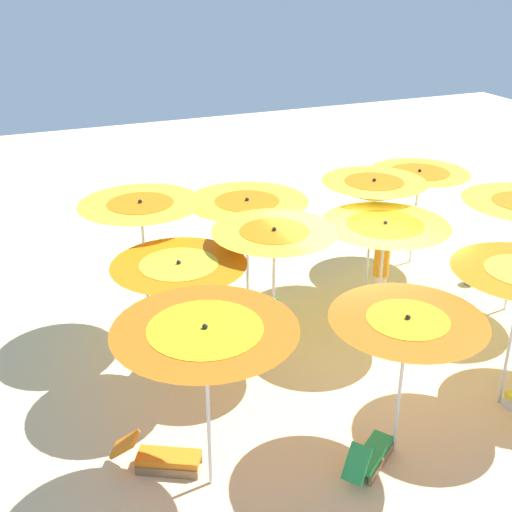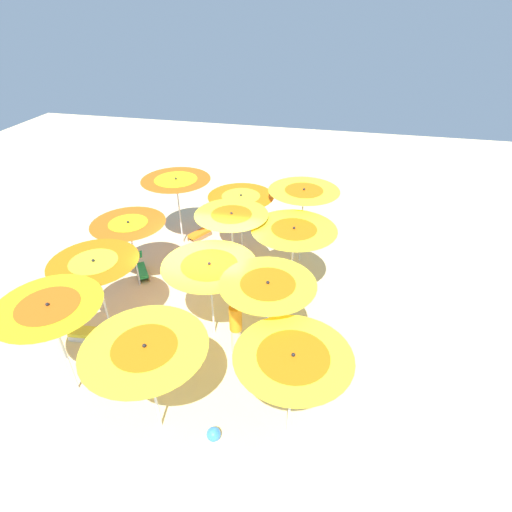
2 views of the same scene
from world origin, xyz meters
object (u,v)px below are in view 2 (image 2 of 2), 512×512
beach_umbrella_1 (241,201)px  beachgoer_0 (236,326)px  beach_umbrella_9 (293,362)px  beach_umbrella_10 (146,354)px  beach_umbrella_8 (95,269)px  beach_ball (214,434)px  beach_umbrella_11 (50,312)px  beach_umbrella_3 (294,236)px  beach_umbrella_7 (210,270)px  beach_umbrella_6 (268,291)px  beach_umbrella_4 (232,220)px  beach_umbrella_5 (129,228)px  beach_umbrella_2 (177,185)px  lounger_0 (254,285)px  lounger_2 (141,268)px  lounger_1 (201,232)px  beach_umbrella_0 (304,196)px  lounger_3 (84,331)px

beach_umbrella_1 → beachgoer_0: 4.46m
beach_umbrella_9 → beach_umbrella_10: beach_umbrella_10 is taller
beach_umbrella_8 → beach_ball: bearing=-32.6°
beach_umbrella_11 → beach_umbrella_3: bearing=45.5°
beach_umbrella_1 → beach_umbrella_7: bearing=-86.8°
beach_umbrella_3 → beach_umbrella_6: bearing=-94.1°
beach_umbrella_10 → beach_umbrella_4: bearing=87.6°
beach_umbrella_5 → beach_umbrella_7: 3.16m
beachgoer_0 → beach_umbrella_11: bearing=-86.2°
beach_umbrella_2 → beach_umbrella_11: size_ratio=0.99×
beach_umbrella_10 → lounger_0: (0.88, 4.69, -1.85)m
beach_umbrella_11 → beach_umbrella_4: bearing=61.7°
lounger_2 → beachgoer_0: beachgoer_0 is taller
beach_umbrella_7 → beach_umbrella_8: size_ratio=0.95×
beach_umbrella_6 → beach_umbrella_10: beach_umbrella_6 is taller
beach_umbrella_6 → lounger_1: (-3.43, 5.25, -1.96)m
beach_umbrella_2 → beach_umbrella_6: bearing=-50.3°
beach_umbrella_4 → beach_umbrella_10: bearing=-92.4°
beach_umbrella_3 → lounger_1: (-3.61, 2.69, -1.86)m
lounger_0 → beachgoer_0: (0.10, -2.40, 0.62)m
beach_umbrella_8 → lounger_2: 3.26m
beach_umbrella_0 → lounger_2: beach_umbrella_0 is taller
beach_umbrella_0 → beach_umbrella_7: bearing=-113.9°
beach_umbrella_2 → beach_umbrella_8: size_ratio=1.04×
beach_umbrella_7 → lounger_2: 4.00m
beach_umbrella_1 → beach_umbrella_11: (-2.23, -6.04, 0.26)m
lounger_0 → beach_ball: size_ratio=4.09×
beach_umbrella_3 → beach_umbrella_5: beach_umbrella_3 is taller
beach_umbrella_6 → lounger_3: bearing=-177.7°
beach_ball → beach_umbrella_9: bearing=19.9°
beach_umbrella_0 → beach_umbrella_8: 6.14m
beach_umbrella_11 → beachgoer_0: (3.16, 1.84, -1.40)m
beach_umbrella_1 → beach_ball: beach_umbrella_1 is taller
lounger_3 → beach_ball: lounger_3 is taller
lounger_0 → beach_umbrella_1: bearing=-36.2°
beach_umbrella_3 → beach_ball: 5.13m
lounger_1 → beachgoer_0: (2.65, -5.05, 0.64)m
beach_umbrella_2 → lounger_0: beach_umbrella_2 is taller
beach_umbrella_11 → lounger_1: size_ratio=2.03×
beach_umbrella_8 → lounger_2: bearing=100.1°
beach_umbrella_10 → beach_umbrella_7: bearing=84.8°
lounger_2 → beach_umbrella_2: bearing=129.1°
beach_umbrella_5 → beach_umbrella_11: bearing=-84.5°
beach_umbrella_6 → lounger_3: (-4.66, -0.18, -1.94)m
beach_umbrella_11 → lounger_0: 5.60m
beach_umbrella_3 → beach_umbrella_9: (0.59, -4.19, -0.08)m
beach_umbrella_5 → beach_ball: beach_umbrella_5 is taller
beach_umbrella_2 → beach_umbrella_10: beach_umbrella_2 is taller
beach_umbrella_0 → lounger_1: beach_umbrella_0 is taller
beach_umbrella_11 → lounger_2: 4.79m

